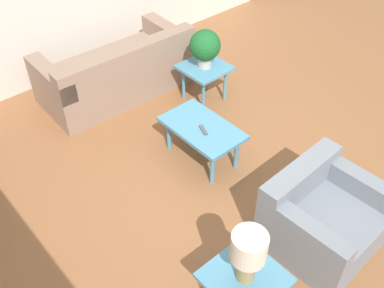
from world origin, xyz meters
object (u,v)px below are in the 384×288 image
coffee_table (202,131)px  table_lamp (248,252)px  side_table_plant (204,71)px  side_table_lamp (244,282)px  armchair (322,217)px  sofa (118,73)px  potted_plant (205,46)px

coffee_table → table_lamp: size_ratio=1.85×
side_table_plant → table_lamp: bearing=143.3°
side_table_plant → side_table_lamp: (-2.40, 1.79, 0.00)m
armchair → sofa: bearing=88.5°
armchair → potted_plant: potted_plant is taller
coffee_table → side_table_lamp: 1.87m
side_table_lamp → coffee_table: bearing=-32.4°
sofa → side_table_plant: size_ratio=3.54×
sofa → table_lamp: 3.47m
armchair → side_table_plant: size_ratio=1.78×
table_lamp → side_table_lamp: bearing=180.0°
armchair → side_table_plant: (2.36, -0.72, 0.13)m
side_table_plant → coffee_table: bearing=136.2°
sofa → potted_plant: (-0.87, -0.75, 0.47)m
side_table_plant → sofa: bearing=40.7°
coffee_table → side_table_plant: 1.14m
side_table_plant → armchair: bearing=163.1°
sofa → armchair: 3.23m
coffee_table → side_table_lamp: bearing=147.6°
armchair → table_lamp: 1.19m
armchair → coffee_table: (1.54, 0.07, 0.10)m
coffee_table → potted_plant: size_ratio=1.86×
sofa → armchair: size_ratio=1.99×
coffee_table → potted_plant: potted_plant is taller
coffee_table → table_lamp: (-1.58, 1.00, 0.42)m
armchair → table_lamp: (-0.04, 1.07, 0.52)m
armchair → side_table_plant: bearing=71.1°
sofa → side_table_plant: sofa is taller
table_lamp → potted_plant: bearing=-36.7°
coffee_table → table_lamp: 1.92m
sofa → coffee_table: sofa is taller
side_table_plant → potted_plant: size_ratio=1.15×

